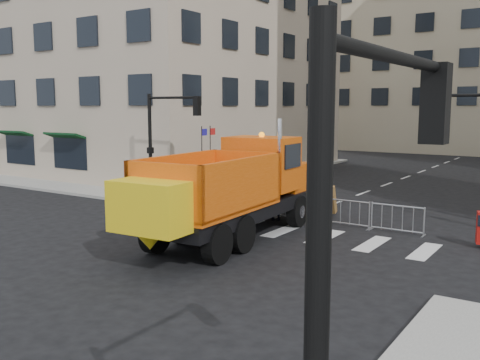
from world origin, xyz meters
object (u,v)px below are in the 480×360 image
Objects in this scene: plow_truck at (230,187)px; cop_b at (294,204)px; worker at (227,187)px; cop_a at (250,195)px; cop_c at (276,202)px.

cop_b is at bearing -12.08° from plow_truck.
worker reaches higher than cop_b.
cop_a is at bearing -67.87° from worker.
cop_c is (1.31, 0.00, -0.17)m from cop_a.
worker is (-3.65, 5.05, -0.92)m from plow_truck.
cop_c is (-0.84, 0.00, 0.01)m from cop_b.
plow_truck is 5.82× the size of cop_a.
cop_c is at bearing 142.28° from cop_a.
cop_c is at bearing 0.40° from plow_truck.
cop_a is 1.22× the size of cop_b.
plow_truck reaches higher than cop_c.
plow_truck is 7.02× the size of cop_c.
plow_truck is 4.03m from cop_b.
worker is at bearing -22.38° from cop_b.
plow_truck is 4.24m from cop_a.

